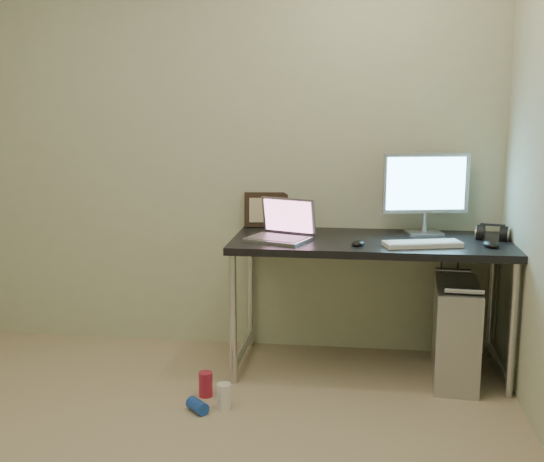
# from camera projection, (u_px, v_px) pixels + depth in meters

# --- Properties ---
(wall_back) EXTENTS (3.50, 0.02, 2.50)m
(wall_back) POSITION_uv_depth(u_px,v_px,m) (205.00, 143.00, 4.09)
(wall_back) COLOR beige
(wall_back) RESTS_ON ground
(desk) EXTENTS (1.51, 0.66, 0.75)m
(desk) POSITION_uv_depth(u_px,v_px,m) (370.00, 254.00, 3.75)
(desk) COLOR black
(desk) RESTS_ON ground
(tower_computer) EXTENTS (0.26, 0.53, 0.57)m
(tower_computer) POSITION_uv_depth(u_px,v_px,m) (456.00, 332.00, 3.67)
(tower_computer) COLOR #B5B5BA
(tower_computer) RESTS_ON ground
(cable_a) EXTENTS (0.01, 0.16, 0.69)m
(cable_a) POSITION_uv_depth(u_px,v_px,m) (439.00, 290.00, 4.02)
(cable_a) COLOR black
(cable_a) RESTS_ON ground
(cable_b) EXTENTS (0.02, 0.11, 0.71)m
(cable_b) POSITION_uv_depth(u_px,v_px,m) (455.00, 295.00, 3.99)
(cable_b) COLOR black
(cable_b) RESTS_ON ground
(can_red) EXTENTS (0.09, 0.09, 0.13)m
(can_red) POSITION_uv_depth(u_px,v_px,m) (206.00, 384.00, 3.50)
(can_red) COLOR #B2213E
(can_red) RESTS_ON ground
(can_white) EXTENTS (0.09, 0.09, 0.13)m
(can_white) POSITION_uv_depth(u_px,v_px,m) (224.00, 396.00, 3.35)
(can_white) COLOR white
(can_white) RESTS_ON ground
(can_blue) EXTENTS (0.13, 0.13, 0.06)m
(can_blue) POSITION_uv_depth(u_px,v_px,m) (198.00, 406.00, 3.32)
(can_blue) COLOR blue
(can_blue) RESTS_ON ground
(laptop) EXTENTS (0.39, 0.36, 0.22)m
(laptop) POSITION_uv_depth(u_px,v_px,m) (282.00, 230.00, 3.72)
(laptop) COLOR #B2B3BA
(laptop) RESTS_ON desk
(monitor) EXTENTS (0.49, 0.18, 0.46)m
(monitor) POSITION_uv_depth(u_px,v_px,m) (426.00, 187.00, 3.84)
(monitor) COLOR #B2B3BA
(monitor) RESTS_ON desk
(keyboard) EXTENTS (0.42, 0.23, 0.02)m
(keyboard) POSITION_uv_depth(u_px,v_px,m) (422.00, 244.00, 3.55)
(keyboard) COLOR white
(keyboard) RESTS_ON desk
(mouse_right) EXTENTS (0.10, 0.14, 0.04)m
(mouse_right) POSITION_uv_depth(u_px,v_px,m) (491.00, 243.00, 3.53)
(mouse_right) COLOR black
(mouse_right) RESTS_ON desk
(mouse_left) EXTENTS (0.09, 0.12, 0.04)m
(mouse_left) POSITION_uv_depth(u_px,v_px,m) (358.00, 242.00, 3.58)
(mouse_left) COLOR black
(mouse_left) RESTS_ON desk
(headphones) EXTENTS (0.19, 0.11, 0.11)m
(headphones) POSITION_uv_depth(u_px,v_px,m) (492.00, 234.00, 3.72)
(headphones) COLOR black
(headphones) RESTS_ON desk
(picture_frame) EXTENTS (0.27, 0.10, 0.21)m
(picture_frame) POSITION_uv_depth(u_px,v_px,m) (266.00, 210.00, 4.09)
(picture_frame) COLOR black
(picture_frame) RESTS_ON desk
(webcam) EXTENTS (0.05, 0.04, 0.12)m
(webcam) POSITION_uv_depth(u_px,v_px,m) (293.00, 214.00, 4.03)
(webcam) COLOR silver
(webcam) RESTS_ON desk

